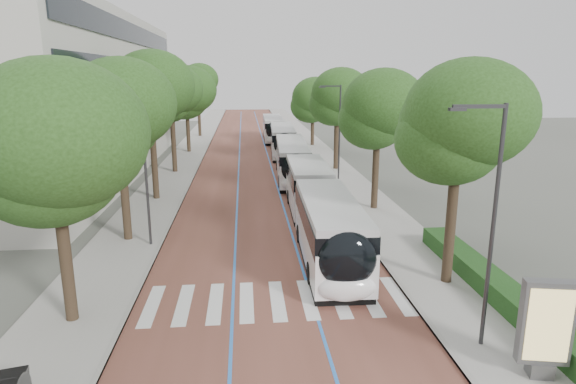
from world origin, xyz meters
name	(u,v)px	position (x,y,z in m)	size (l,w,h in m)	color
ground	(274,313)	(0.00, 0.00, 0.00)	(160.00, 160.00, 0.00)	#51544C
road	(253,151)	(0.00, 40.00, 0.01)	(11.00, 140.00, 0.02)	brown
sidewalk_left	(189,152)	(-7.50, 40.00, 0.06)	(4.00, 140.00, 0.12)	#9A9892
sidewalk_right	(315,150)	(7.50, 40.00, 0.06)	(4.00, 140.00, 0.12)	#9A9892
kerb_left	(205,152)	(-5.60, 40.00, 0.06)	(0.20, 140.00, 0.14)	gray
kerb_right	(300,150)	(5.60, 40.00, 0.06)	(0.20, 140.00, 0.14)	gray
zebra_crossing	(277,300)	(0.20, 1.00, 0.03)	(10.55, 3.60, 0.01)	silver
lane_line_left	(239,151)	(-1.60, 40.00, 0.02)	(0.12, 126.00, 0.01)	blue
lane_line_right	(266,151)	(1.60, 40.00, 0.02)	(0.12, 126.00, 0.01)	blue
office_building	(32,97)	(-19.47, 28.00, 7.00)	(18.11, 40.00, 14.00)	#A3A197
hedge	(501,291)	(9.10, 0.00, 0.52)	(1.20, 14.00, 0.80)	#1B3C15
streetlight_near	(489,210)	(6.62, -3.00, 4.82)	(1.82, 0.20, 8.00)	#333336
streetlight_far	(338,126)	(6.62, 22.00, 4.82)	(1.82, 0.20, 8.00)	#333336
lamp_post_left	(146,171)	(-6.10, 8.00, 4.12)	(0.14, 0.14, 8.00)	#333336
trees_left	(165,99)	(-7.50, 24.59, 6.95)	(6.40, 60.72, 10.05)	black
trees_right	(345,106)	(7.70, 24.29, 6.29)	(5.93, 47.57, 9.04)	black
lead_bus	(319,210)	(3.06, 8.59, 1.63)	(2.99, 18.46, 3.20)	black
bus_queued_0	(292,161)	(3.10, 24.06, 1.62)	(3.07, 12.50, 3.20)	white
bus_queued_1	(283,141)	(3.31, 37.10, 1.62)	(3.04, 12.49, 3.20)	white
bus_queued_2	(273,129)	(3.00, 49.50, 1.62)	(2.75, 12.44, 3.20)	white
ad_panel	(545,327)	(7.70, -4.86, 1.73)	(1.53, 0.69, 3.07)	#59595B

